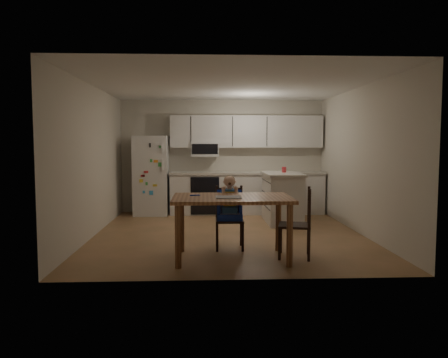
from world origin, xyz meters
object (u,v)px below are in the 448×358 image
at_px(kitchen_island, 282,197).
at_px(dining_table, 232,205).
at_px(chair_booster, 229,204).
at_px(chair_side, 302,218).
at_px(red_cup, 284,170).
at_px(refrigerator, 151,175).

xyz_separation_m(kitchen_island, dining_table, (-1.15, -2.69, 0.24)).
distance_m(chair_booster, chair_side, 1.11).
distance_m(dining_table, chair_booster, 0.62).
distance_m(red_cup, chair_booster, 2.53).
bearing_deg(chair_booster, dining_table, -88.95).
bearing_deg(refrigerator, chair_booster, -64.26).
bearing_deg(refrigerator, red_cup, -19.15).
bearing_deg(dining_table, kitchen_island, 66.78).
distance_m(kitchen_island, red_cup, 0.55).
distance_m(refrigerator, dining_table, 4.04).
relative_size(red_cup, chair_booster, 0.10).
bearing_deg(kitchen_island, dining_table, -113.22).
bearing_deg(dining_table, red_cup, 66.65).
height_order(red_cup, dining_table, red_cup).
relative_size(dining_table, chair_booster, 1.46).
bearing_deg(chair_side, chair_booster, -109.49).
height_order(kitchen_island, chair_side, kitchen_island).
bearing_deg(chair_booster, kitchen_island, 62.06).
bearing_deg(red_cup, chair_booster, -118.93).
bearing_deg(refrigerator, kitchen_island, -21.70).
bearing_deg(dining_table, refrigerator, 111.93).
height_order(red_cup, chair_side, red_cup).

